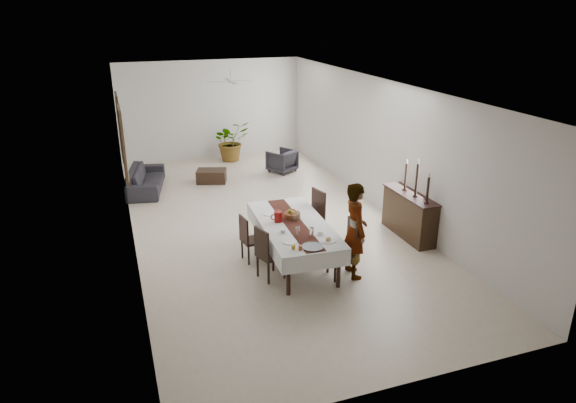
{
  "coord_description": "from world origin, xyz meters",
  "views": [
    {
      "loc": [
        -3.17,
        -10.77,
        4.78
      ],
      "look_at": [
        0.06,
        -1.52,
        1.05
      ],
      "focal_mm": 32.0,
      "sensor_mm": 36.0,
      "label": 1
    }
  ],
  "objects_px": {
    "dining_table_top": "(294,225)",
    "sofa": "(146,179)",
    "woman": "(355,230)",
    "sideboard_body": "(409,216)",
    "red_pitcher": "(278,217)"
  },
  "relations": [
    {
      "from": "dining_table_top",
      "to": "sofa",
      "type": "distance_m",
      "value": 5.89
    },
    {
      "from": "dining_table_top",
      "to": "sofa",
      "type": "height_order",
      "value": "dining_table_top"
    },
    {
      "from": "woman",
      "to": "sideboard_body",
      "type": "xyz_separation_m",
      "value": [
        1.93,
        1.21,
        -0.44
      ]
    },
    {
      "from": "woman",
      "to": "sideboard_body",
      "type": "height_order",
      "value": "woman"
    },
    {
      "from": "dining_table_top",
      "to": "sideboard_body",
      "type": "relative_size",
      "value": 1.62
    },
    {
      "from": "red_pitcher",
      "to": "sideboard_body",
      "type": "height_order",
      "value": "red_pitcher"
    },
    {
      "from": "woman",
      "to": "sideboard_body",
      "type": "distance_m",
      "value": 2.32
    },
    {
      "from": "woman",
      "to": "sofa",
      "type": "bearing_deg",
      "value": 35.2
    },
    {
      "from": "dining_table_top",
      "to": "sofa",
      "type": "relative_size",
      "value": 1.2
    },
    {
      "from": "woman",
      "to": "sofa",
      "type": "relative_size",
      "value": 0.86
    },
    {
      "from": "woman",
      "to": "sofa",
      "type": "xyz_separation_m",
      "value": [
        -3.3,
        6.27,
        -0.61
      ]
    },
    {
      "from": "dining_table_top",
      "to": "woman",
      "type": "xyz_separation_m",
      "value": [
        0.88,
        -0.91,
        0.14
      ]
    },
    {
      "from": "woman",
      "to": "sideboard_body",
      "type": "relative_size",
      "value": 1.16
    },
    {
      "from": "sideboard_body",
      "to": "sofa",
      "type": "xyz_separation_m",
      "value": [
        -5.23,
        5.06,
        -0.16
      ]
    },
    {
      "from": "dining_table_top",
      "to": "red_pitcher",
      "type": "relative_size",
      "value": 12.0
    }
  ]
}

